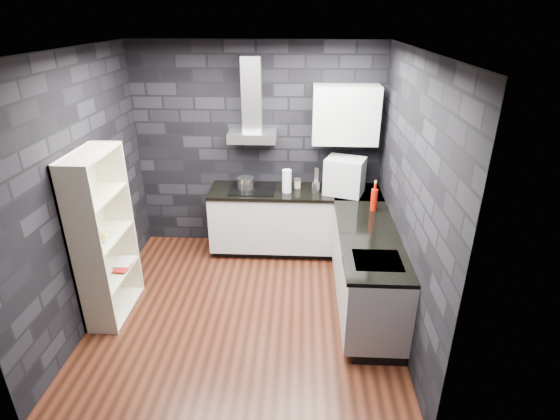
# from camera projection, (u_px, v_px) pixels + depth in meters

# --- Properties ---
(ground) EXTENTS (3.20, 3.20, 0.00)m
(ground) POSITION_uv_depth(u_px,v_px,m) (246.00, 308.00, 4.84)
(ground) COLOR #461F13
(ceiling) EXTENTS (3.20, 3.20, 0.00)m
(ceiling) POSITION_uv_depth(u_px,v_px,m) (236.00, 50.00, 3.71)
(ceiling) COLOR silver
(wall_back) EXTENTS (3.20, 0.05, 2.70)m
(wall_back) POSITION_uv_depth(u_px,v_px,m) (258.00, 148.00, 5.75)
(wall_back) COLOR black
(wall_back) RESTS_ON ground
(wall_front) EXTENTS (3.20, 0.05, 2.70)m
(wall_front) POSITION_uv_depth(u_px,v_px,m) (209.00, 293.00, 2.80)
(wall_front) COLOR black
(wall_front) RESTS_ON ground
(wall_left) EXTENTS (0.05, 3.20, 2.70)m
(wall_left) POSITION_uv_depth(u_px,v_px,m) (80.00, 193.00, 4.35)
(wall_left) COLOR black
(wall_left) RESTS_ON ground
(wall_right) EXTENTS (0.05, 3.20, 2.70)m
(wall_right) POSITION_uv_depth(u_px,v_px,m) (410.00, 199.00, 4.20)
(wall_right) COLOR black
(wall_right) RESTS_ON ground
(toekick_back) EXTENTS (2.18, 0.50, 0.10)m
(toekick_back) POSITION_uv_depth(u_px,v_px,m) (294.00, 246.00, 6.01)
(toekick_back) COLOR black
(toekick_back) RESTS_ON ground
(toekick_right) EXTENTS (0.50, 1.78, 0.10)m
(toekick_right) POSITION_uv_depth(u_px,v_px,m) (367.00, 303.00, 4.84)
(toekick_right) COLOR black
(toekick_right) RESTS_ON ground
(counter_back_cab) EXTENTS (2.20, 0.60, 0.76)m
(counter_back_cab) POSITION_uv_depth(u_px,v_px,m) (295.00, 219.00, 5.79)
(counter_back_cab) COLOR silver
(counter_back_cab) RESTS_ON ground
(counter_right_cab) EXTENTS (0.60, 1.80, 0.76)m
(counter_right_cab) POSITION_uv_depth(u_px,v_px,m) (367.00, 270.00, 4.67)
(counter_right_cab) COLOR silver
(counter_right_cab) RESTS_ON ground
(counter_back_top) EXTENTS (2.20, 0.62, 0.04)m
(counter_back_top) POSITION_uv_depth(u_px,v_px,m) (295.00, 192.00, 5.62)
(counter_back_top) COLOR black
(counter_back_top) RESTS_ON counter_back_cab
(counter_right_top) EXTENTS (0.62, 1.80, 0.04)m
(counter_right_top) POSITION_uv_depth(u_px,v_px,m) (369.00, 237.00, 4.50)
(counter_right_top) COLOR black
(counter_right_top) RESTS_ON counter_right_cab
(counter_corner_top) EXTENTS (0.62, 0.62, 0.04)m
(counter_corner_top) POSITION_uv_depth(u_px,v_px,m) (357.00, 193.00, 5.59)
(counter_corner_top) COLOR black
(counter_corner_top) RESTS_ON counter_right_cab
(hood_body) EXTENTS (0.60, 0.34, 0.12)m
(hood_body) POSITION_uv_depth(u_px,v_px,m) (252.00, 137.00, 5.49)
(hood_body) COLOR silver
(hood_body) RESTS_ON wall_back
(hood_chimney) EXTENTS (0.24, 0.20, 0.90)m
(hood_chimney) POSITION_uv_depth(u_px,v_px,m) (252.00, 94.00, 5.34)
(hood_chimney) COLOR silver
(hood_chimney) RESTS_ON hood_body
(upper_cabinet) EXTENTS (0.80, 0.35, 0.70)m
(upper_cabinet) POSITION_uv_depth(u_px,v_px,m) (346.00, 115.00, 5.31)
(upper_cabinet) COLOR silver
(upper_cabinet) RESTS_ON wall_back
(cooktop) EXTENTS (0.58, 0.50, 0.01)m
(cooktop) POSITION_uv_depth(u_px,v_px,m) (253.00, 189.00, 5.64)
(cooktop) COLOR black
(cooktop) RESTS_ON counter_back_top
(sink_rim) EXTENTS (0.44, 0.40, 0.01)m
(sink_rim) POSITION_uv_depth(u_px,v_px,m) (378.00, 261.00, 4.04)
(sink_rim) COLOR silver
(sink_rim) RESTS_ON counter_right_top
(pot) EXTENTS (0.28, 0.28, 0.13)m
(pot) POSITION_uv_depth(u_px,v_px,m) (246.00, 183.00, 5.63)
(pot) COLOR silver
(pot) RESTS_ON cooktop
(glass_vase) EXTENTS (0.16, 0.16, 0.29)m
(glass_vase) POSITION_uv_depth(u_px,v_px,m) (287.00, 181.00, 5.50)
(glass_vase) COLOR silver
(glass_vase) RESTS_ON counter_back_top
(storage_jar) EXTENTS (0.09, 0.09, 0.11)m
(storage_jar) POSITION_uv_depth(u_px,v_px,m) (297.00, 184.00, 5.67)
(storage_jar) COLOR tan
(storage_jar) RESTS_ON counter_back_top
(utensil_crock) EXTENTS (0.10, 0.10, 0.13)m
(utensil_crock) POSITION_uv_depth(u_px,v_px,m) (316.00, 187.00, 5.54)
(utensil_crock) COLOR silver
(utensil_crock) RESTS_ON counter_back_top
(appliance_garage) EXTENTS (0.55, 0.49, 0.46)m
(appliance_garage) POSITION_uv_depth(u_px,v_px,m) (345.00, 176.00, 5.43)
(appliance_garage) COLOR #BABEC3
(appliance_garage) RESTS_ON counter_back_top
(red_bottle) EXTENTS (0.09, 0.09, 0.26)m
(red_bottle) POSITION_uv_depth(u_px,v_px,m) (374.00, 200.00, 5.00)
(red_bottle) COLOR #A01206
(red_bottle) RESTS_ON counter_right_top
(bookshelf) EXTENTS (0.52, 0.86, 1.80)m
(bookshelf) POSITION_uv_depth(u_px,v_px,m) (104.00, 238.00, 4.44)
(bookshelf) COLOR beige
(bookshelf) RESTS_ON ground
(fruit_bowl) EXTENTS (0.24, 0.24, 0.06)m
(fruit_bowl) POSITION_uv_depth(u_px,v_px,m) (101.00, 237.00, 4.37)
(fruit_bowl) COLOR white
(fruit_bowl) RESTS_ON bookshelf
(book_red) EXTENTS (0.15, 0.03, 0.21)m
(book_red) POSITION_uv_depth(u_px,v_px,m) (114.00, 260.00, 4.67)
(book_red) COLOR maroon
(book_red) RESTS_ON bookshelf
(book_second) EXTENTS (0.18, 0.02, 0.25)m
(book_second) POSITION_uv_depth(u_px,v_px,m) (115.00, 253.00, 4.77)
(book_second) COLOR #B2B2B2
(book_second) RESTS_ON bookshelf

